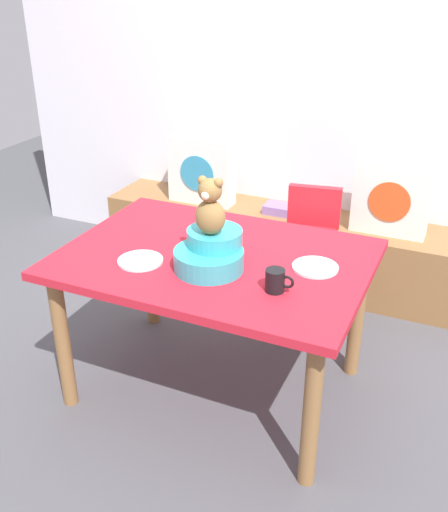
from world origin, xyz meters
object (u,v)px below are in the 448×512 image
Objects in this scene: book_stack at (280,209)px; ketchup_bottle at (208,225)px; highchair at (310,239)px; dinner_plate_far at (315,267)px; dining_table at (215,274)px; coffee_mug at (276,280)px; pillow_floral_right at (392,198)px; teddy_bear at (210,207)px; pillow_floral_left at (202,170)px; dinner_plate_near at (140,261)px; infant_seat_teal at (211,252)px.

ketchup_bottle reaches higher than book_stack.
highchair reaches higher than dinner_plate_far.
dining_table is 0.84m from highchair.
pillow_floral_right is at bearing 81.04° from coffee_mug.
highchair is (-0.36, -0.42, -0.16)m from pillow_floral_right.
book_stack is at bearing 96.08° from teddy_bear.
pillow_floral_right reaches higher than dining_table.
highchair is at bearing -25.27° from pillow_floral_left.
dinner_plate_near is at bearing -116.11° from highchair.
infant_seat_teal is at bearing -73.53° from dining_table.
pillow_floral_right is 0.32× the size of dining_table.
dinner_plate_far is at bearing -5.32° from ketchup_bottle.
book_stack is at bearing 126.86° from highchair.
pillow_floral_left is at bearing 154.73° from highchair.
dinner_plate_far is at bearing -64.62° from book_stack.
dining_table is (0.11, -1.24, 0.16)m from book_stack.
highchair is at bearing 107.33° from dinner_plate_far.
infant_seat_teal is 0.21m from teddy_bear.
dinner_plate_near is at bearing -165.06° from teddy_bear.
dining_table is 0.35m from dinner_plate_near.
ketchup_bottle is (-0.12, 0.22, 0.02)m from infant_seat_teal.
dining_table is 6.84× the size of dinner_plate_near.
dining_table is 11.40× the size of coffee_mug.
coffee_mug is at bearing -81.99° from highchair.
dining_table is 0.39m from teddy_bear.
pillow_floral_right is at bearing 67.70° from infant_seat_teal.
highchair is 6.58× the size of coffee_mug.
dinner_plate_near is 0.76m from dinner_plate_far.
dinner_plate_near reaches higher than book_stack.
coffee_mug is 0.27m from dinner_plate_far.
book_stack is 1.25m from dining_table.
pillow_floral_left is 0.56× the size of highchair.
pillow_floral_right reaches higher than coffee_mug.
ketchup_bottle is (-0.08, 0.11, 0.18)m from dining_table.
dinner_plate_near is at bearing -74.43° from pillow_floral_left.
pillow_floral_left is 1.00× the size of pillow_floral_right.
pillow_floral_right is 1.44m from infant_seat_teal.
dining_table is 6.84× the size of dinner_plate_far.
coffee_mug reaches higher than dining_table.
infant_seat_teal is at bearing 15.03° from dinner_plate_near.
teddy_bear is at bearing -112.29° from pillow_floral_right.
pillow_floral_right is at bearing 83.55° from dinner_plate_far.
dinner_plate_near is (-0.19, -0.30, -0.08)m from ketchup_bottle.
ketchup_bottle reaches higher than dining_table.
teddy_bear is (0.70, -1.33, 0.34)m from pillow_floral_left.
ketchup_bottle reaches higher than pillow_floral_right.
pillow_floral_left is at bearing 133.88° from dinner_plate_far.
highchair is at bearing 63.89° from dinner_plate_near.
highchair is 3.95× the size of dinner_plate_far.
coffee_mug is 0.60× the size of dinner_plate_far.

